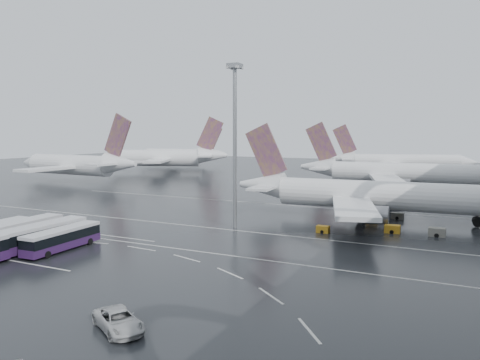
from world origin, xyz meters
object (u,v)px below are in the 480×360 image
at_px(gse_cart_belly_b, 398,216).
at_px(gse_cart_belly_d, 437,232).
at_px(airliner_main, 369,196).
at_px(bus_row_near_d, 62,238).
at_px(gse_cart_belly_e, 372,217).
at_px(gse_cart_belly_a, 392,229).
at_px(floodlight_mast, 235,126).
at_px(jet_remote_west, 78,165).
at_px(gse_cart_belly_c, 323,229).
at_px(bus_row_near_b, 19,232).
at_px(jet_remote_far, 181,155).
at_px(bus_row_near_c, 42,235).
at_px(airliner_gate_b, 395,173).
at_px(jet_remote_mid, 166,158).
at_px(van_curve_a, 119,321).
at_px(airliner_gate_c, 398,162).

bearing_deg(gse_cart_belly_b, gse_cart_belly_d, -58.74).
height_order(airliner_main, gse_cart_belly_b, airliner_main).
bearing_deg(airliner_main, gse_cart_belly_b, 29.14).
height_order(bus_row_near_d, gse_cart_belly_e, bus_row_near_d).
xyz_separation_m(gse_cart_belly_a, gse_cart_belly_e, (-4.85, 9.19, -0.03)).
bearing_deg(gse_cart_belly_a, floodlight_mast, -162.67).
height_order(jet_remote_west, bus_row_near_d, jet_remote_west).
bearing_deg(gse_cart_belly_c, floodlight_mast, -168.16).
distance_m(airliner_main, bus_row_near_b, 57.41).
bearing_deg(jet_remote_far, gse_cart_belly_c, 122.21).
bearing_deg(gse_cart_belly_b, bus_row_near_c, -133.19).
bearing_deg(gse_cart_belly_a, gse_cart_belly_c, -155.41).
height_order(floodlight_mast, gse_cart_belly_c, floodlight_mast).
distance_m(jet_remote_west, gse_cart_belly_c, 95.54).
relative_size(airliner_main, jet_remote_west, 1.07).
relative_size(jet_remote_far, gse_cart_belly_c, 22.18).
xyz_separation_m(gse_cart_belly_b, gse_cart_belly_c, (-8.99, -17.10, -0.05)).
bearing_deg(airliner_gate_b, bus_row_near_c, -115.06).
relative_size(jet_remote_mid, bus_row_near_d, 3.92).
height_order(gse_cart_belly_b, gse_cart_belly_d, gse_cart_belly_d).
xyz_separation_m(jet_remote_mid, bus_row_near_c, (52.94, -104.77, -3.72)).
xyz_separation_m(airliner_main, van_curve_a, (-8.78, -56.79, -3.56)).
bearing_deg(floodlight_mast, bus_row_near_b, -133.53).
bearing_deg(bus_row_near_d, jet_remote_far, 24.76).
xyz_separation_m(floodlight_mast, gse_cart_belly_a, (23.96, 7.47, -16.15)).
height_order(bus_row_near_c, gse_cart_belly_e, bus_row_near_c).
xyz_separation_m(jet_remote_mid, gse_cart_belly_c, (84.78, -78.38, -5.01)).
relative_size(gse_cart_belly_d, gse_cart_belly_e, 1.09).
distance_m(jet_remote_far, bus_row_near_b, 149.78).
distance_m(jet_remote_mid, van_curve_a, 145.39).
bearing_deg(bus_row_near_d, gse_cart_belly_c, -49.94).
xyz_separation_m(jet_remote_far, bus_row_near_c, (66.69, -136.22, -3.13)).
xyz_separation_m(jet_remote_west, jet_remote_far, (-10.29, 73.55, -0.49)).
bearing_deg(airliner_gate_b, gse_cart_belly_d, -78.84).
xyz_separation_m(jet_remote_mid, gse_cart_belly_a, (94.66, -73.85, -4.92)).
distance_m(jet_remote_west, gse_cart_belly_e, 96.08).
relative_size(airliner_gate_b, airliner_gate_c, 1.05).
bearing_deg(gse_cart_belly_b, jet_remote_far, 139.22).
distance_m(airliner_gate_b, bus_row_near_d, 90.68).
relative_size(jet_remote_west, jet_remote_far, 1.09).
xyz_separation_m(jet_remote_west, gse_cart_belly_d, (104.58, -31.29, -4.78)).
bearing_deg(jet_remote_far, airliner_gate_c, 169.05).
bearing_deg(bus_row_near_c, jet_remote_mid, 26.66).
xyz_separation_m(jet_remote_west, gse_cart_belly_e, (93.27, -22.57, -4.84)).
distance_m(airliner_main, jet_remote_far, 140.52).
bearing_deg(gse_cart_belly_e, bus_row_near_d, -130.02).
relative_size(bus_row_near_b, gse_cart_belly_b, 6.24).
relative_size(airliner_gate_b, floodlight_mast, 2.01).
height_order(jet_remote_far, gse_cart_belly_a, jet_remote_far).
height_order(airliner_main, van_curve_a, airliner_main).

